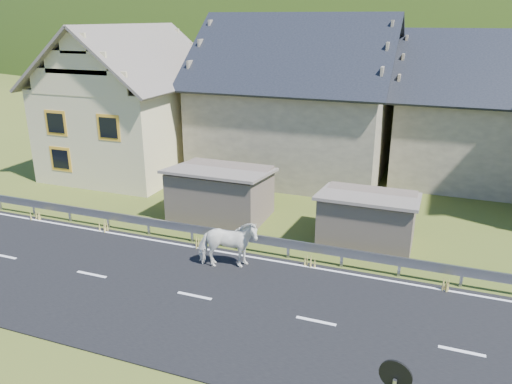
% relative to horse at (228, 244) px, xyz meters
% --- Properties ---
extents(ground, '(160.00, 160.00, 0.00)m').
position_rel_horse_xyz_m(ground, '(-0.23, -2.16, -0.94)').
color(ground, '#324415').
rests_on(ground, ground).
extents(road, '(60.00, 7.00, 0.04)m').
position_rel_horse_xyz_m(road, '(-0.23, -2.16, -0.92)').
color(road, black).
rests_on(road, ground).
extents(lane_markings, '(60.00, 6.60, 0.01)m').
position_rel_horse_xyz_m(lane_markings, '(-0.23, -2.16, -0.90)').
color(lane_markings, silver).
rests_on(lane_markings, road).
extents(guardrail, '(28.10, 0.09, 0.75)m').
position_rel_horse_xyz_m(guardrail, '(-0.23, 1.52, -0.38)').
color(guardrail, '#93969B').
rests_on(guardrail, ground).
extents(shed_left, '(4.30, 3.30, 2.40)m').
position_rel_horse_xyz_m(shed_left, '(-2.23, 4.34, 0.16)').
color(shed_left, '#6A5A4D').
rests_on(shed_left, ground).
extents(shed_right, '(3.80, 2.90, 2.20)m').
position_rel_horse_xyz_m(shed_right, '(4.27, 3.84, 0.06)').
color(shed_right, '#6A5A4D').
rests_on(shed_right, ground).
extents(house_cream, '(7.80, 9.80, 8.30)m').
position_rel_horse_xyz_m(house_cream, '(-10.24, 9.84, 3.42)').
color(house_cream, beige).
rests_on(house_cream, ground).
extents(house_stone_a, '(10.80, 9.80, 8.90)m').
position_rel_horse_xyz_m(house_stone_a, '(-1.23, 12.84, 3.69)').
color(house_stone_a, tan).
rests_on(house_stone_a, ground).
extents(house_stone_b, '(9.80, 8.80, 8.10)m').
position_rel_horse_xyz_m(house_stone_b, '(8.77, 14.84, 3.30)').
color(house_stone_b, tan).
rests_on(house_stone_b, ground).
extents(mountain, '(440.00, 280.00, 260.00)m').
position_rel_horse_xyz_m(mountain, '(4.77, 177.84, -20.94)').
color(mountain, '#1D3A0E').
rests_on(mountain, ground).
extents(conifer_patch, '(76.00, 50.00, 28.00)m').
position_rel_horse_xyz_m(conifer_patch, '(-55.23, 107.84, 5.06)').
color(conifer_patch, black).
rests_on(conifer_patch, ground).
extents(horse, '(1.63, 2.33, 1.80)m').
position_rel_horse_xyz_m(horse, '(0.00, 0.00, 0.00)').
color(horse, white).
rests_on(horse, road).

